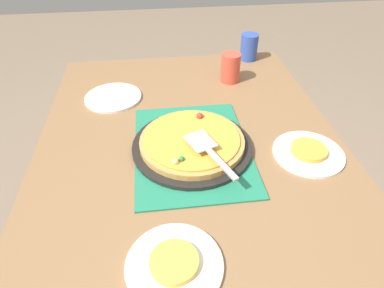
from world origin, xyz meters
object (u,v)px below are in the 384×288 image
at_px(plate_far_right, 174,265).
at_px(cup_far, 249,47).
at_px(cup_near, 230,68).
at_px(plate_side, 113,97).
at_px(served_slice_right, 174,262).
at_px(pizza_pan, 192,146).
at_px(pizza, 192,141).
at_px(pizza_server, 209,150).
at_px(plate_near_left, 308,153).
at_px(served_slice_left, 309,150).

bearing_deg(plate_far_right, cup_far, -22.99).
distance_m(plate_far_right, cup_near, 0.89).
distance_m(plate_side, served_slice_right, 0.77).
bearing_deg(plate_side, cup_far, -65.04).
height_order(pizza_pan, pizza, pizza).
height_order(served_slice_right, pizza_server, pizza_server).
relative_size(pizza_pan, plate_far_right, 1.73).
distance_m(pizza_pan, pizza_server, 0.11).
height_order(pizza, plate_near_left, pizza).
relative_size(plate_side, served_slice_right, 2.00).
distance_m(plate_far_right, served_slice_right, 0.01).
height_order(pizza, cup_far, cup_far).
distance_m(plate_far_right, cup_far, 1.12).
bearing_deg(pizza_pan, pizza, -142.89).
bearing_deg(served_slice_left, pizza_pan, 78.64).
bearing_deg(served_slice_right, plate_near_left, -53.80).
bearing_deg(cup_near, plate_side, 100.16).
distance_m(served_slice_left, served_slice_right, 0.56).
bearing_deg(served_slice_left, pizza, 78.69).
bearing_deg(cup_far, plate_far_right, 157.01).
bearing_deg(plate_side, pizza_server, -144.80).
height_order(plate_near_left, cup_far, cup_far).
distance_m(plate_side, served_slice_left, 0.75).
height_order(plate_far_right, plate_side, same).
xyz_separation_m(pizza_pan, cup_far, (0.63, -0.35, 0.05)).
height_order(plate_far_right, served_slice_left, served_slice_left).
bearing_deg(plate_far_right, cup_near, -20.16).
bearing_deg(pizza_server, cup_near, -18.88).
relative_size(pizza, plate_side, 1.50).
distance_m(served_slice_left, pizza_server, 0.33).
bearing_deg(plate_near_left, served_slice_left, 0.00).
xyz_separation_m(plate_near_left, plate_side, (0.42, 0.63, 0.00)).
distance_m(pizza_pan, cup_near, 0.49).
distance_m(plate_side, cup_near, 0.50).
bearing_deg(plate_side, served_slice_right, -166.38).
height_order(pizza_pan, pizza_server, pizza_server).
bearing_deg(served_slice_left, plate_side, 56.42).
xyz_separation_m(plate_far_right, pizza_server, (0.31, -0.13, 0.06)).
xyz_separation_m(plate_side, cup_far, (0.29, -0.62, 0.06)).
height_order(served_slice_right, cup_far, cup_far).
height_order(pizza, served_slice_left, pizza).
xyz_separation_m(pizza, served_slice_left, (-0.07, -0.36, -0.01)).
distance_m(pizza_pan, served_slice_right, 0.41).
distance_m(pizza, served_slice_left, 0.37).
bearing_deg(pizza, pizza_pan, 37.11).
xyz_separation_m(pizza, plate_near_left, (-0.07, -0.36, -0.03)).
bearing_deg(served_slice_left, pizza_server, 93.27).
bearing_deg(plate_side, plate_far_right, -166.38).
xyz_separation_m(served_slice_left, served_slice_right, (-0.33, 0.45, 0.00)).
bearing_deg(pizza_pan, served_slice_left, -101.36).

